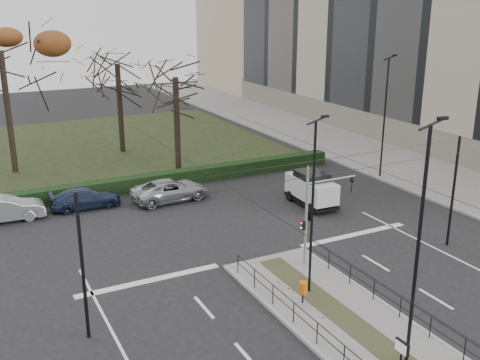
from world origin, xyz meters
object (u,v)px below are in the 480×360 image
object	(u,v)px
traffic_light	(311,213)
parked_car_third	(85,198)
streetlamp_median_near	(419,246)
parked_car_fourth	(171,190)
info_panel	(401,354)
bare_tree_near	(176,85)
white_van	(311,188)
bare_tree_center	(118,70)
streetlamp_sidewalk	(385,116)
parked_car_second	(4,209)
streetlamp_median_far	(313,206)
rust_tree	(0,51)
litter_bin	(303,288)

from	to	relation	value
traffic_light	parked_car_third	bearing A→B (deg)	120.90
traffic_light	streetlamp_median_near	size ratio (longest dim) A/B	0.51
parked_car_fourth	info_panel	bearing A→B (deg)	175.65
bare_tree_near	white_van	bearing A→B (deg)	-64.02
info_panel	bare_tree_center	size ratio (longest dim) A/B	0.22
bare_tree_center	parked_car_fourth	bearing A→B (deg)	-92.66
streetlamp_sidewalk	streetlamp_median_near	bearing A→B (deg)	-128.21
parked_car_third	bare_tree_near	size ratio (longest dim) A/B	0.46
info_panel	parked_car_second	world-z (taller)	info_panel
streetlamp_median_far	streetlamp_sidewalk	distance (m)	19.02
parked_car_third	streetlamp_median_far	bearing A→B (deg)	-156.36
info_panel	bare_tree_near	xyz separation A→B (m)	(3.00, 27.38, 4.93)
streetlamp_median_near	parked_car_third	distance (m)	23.02
streetlamp_median_far	parked_car_third	bearing A→B (deg)	112.25
streetlamp_median_near	streetlamp_sidewalk	bearing A→B (deg)	51.79
parked_car_second	rust_tree	world-z (taller)	rust_tree
parked_car_second	bare_tree_center	xyz separation A→B (m)	(10.75, 12.66, 6.31)
info_panel	parked_car_fourth	world-z (taller)	info_panel
parked_car_fourth	bare_tree_near	xyz separation A→B (m)	(2.64, 5.41, 6.06)
info_panel	bare_tree_near	bearing A→B (deg)	83.74
litter_bin	streetlamp_median_far	bearing A→B (deg)	40.86
litter_bin	parked_car_second	size ratio (longest dim) A/B	0.21
traffic_light	rust_tree	bearing A→B (deg)	115.26
parked_car_second	parked_car_third	bearing A→B (deg)	-86.36
traffic_light	parked_car_third	size ratio (longest dim) A/B	1.03
litter_bin	traffic_light	bearing A→B (deg)	52.17
litter_bin	rust_tree	world-z (taller)	rust_tree
streetlamp_median_far	white_van	world-z (taller)	streetlamp_median_far
streetlamp_median_near	parked_car_third	world-z (taller)	streetlamp_median_near
info_panel	parked_car_third	bearing A→B (deg)	102.14
info_panel	rust_tree	distance (m)	34.99
parked_car_second	parked_car_fourth	distance (m)	10.17
litter_bin	info_panel	xyz separation A→B (m)	(-0.66, -6.59, 1.00)
traffic_light	streetlamp_sidewalk	distance (m)	16.41
streetlamp_median_near	rust_tree	world-z (taller)	rust_tree
parked_car_third	traffic_light	bearing A→B (deg)	-147.71
litter_bin	parked_car_fourth	world-z (taller)	parked_car_fourth
info_panel	white_van	xyz separation A→B (m)	(8.08, 16.96, -0.68)
streetlamp_sidewalk	bare_tree_center	xyz separation A→B (m)	(-15.02, 16.08, 2.42)
streetlamp_median_far	parked_car_third	distance (m)	17.40
streetlamp_sidewalk	parked_car_fourth	xyz separation A→B (m)	(-15.66, 2.41, -3.94)
streetlamp_median_far	parked_car_second	size ratio (longest dim) A/B	1.73
info_panel	streetlamp_median_near	xyz separation A→B (m)	(1.76, 1.43, 2.82)
streetlamp_sidewalk	white_van	bearing A→B (deg)	-161.90
streetlamp_median_far	streetlamp_median_near	bearing A→B (deg)	-87.38
info_panel	parked_car_second	size ratio (longest dim) A/B	0.47
parked_car_second	white_van	bearing A→B (deg)	-106.21
white_van	streetlamp_sidewalk	bearing A→B (deg)	18.10
streetlamp_median_near	parked_car_third	xyz separation A→B (m)	(-6.72, 21.65, -4.02)
streetlamp_median_near	streetlamp_median_far	xyz separation A→B (m)	(-0.27, 5.88, -0.48)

